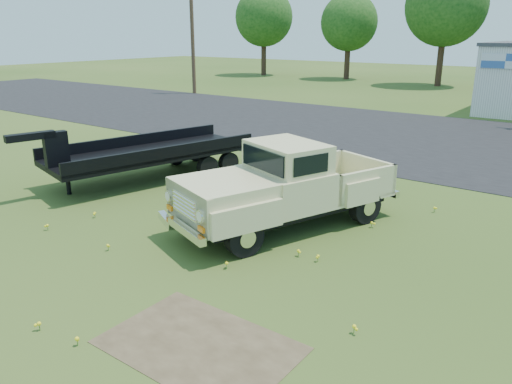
% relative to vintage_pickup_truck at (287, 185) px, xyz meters
% --- Properties ---
extents(ground, '(140.00, 140.00, 0.00)m').
position_rel_vintage_pickup_truck_xyz_m(ground, '(0.19, -2.09, -1.09)').
color(ground, '#2F4C18').
rests_on(ground, ground).
extents(asphalt_lot, '(90.00, 14.00, 0.02)m').
position_rel_vintage_pickup_truck_xyz_m(asphalt_lot, '(0.19, 12.91, -1.09)').
color(asphalt_lot, black).
rests_on(asphalt_lot, ground).
extents(dirt_patch_a, '(3.00, 2.00, 0.01)m').
position_rel_vintage_pickup_truck_xyz_m(dirt_patch_a, '(1.69, -5.09, -1.09)').
color(dirt_patch_a, '#443624').
rests_on(dirt_patch_a, ground).
extents(dirt_patch_b, '(2.20, 1.60, 0.01)m').
position_rel_vintage_pickup_truck_xyz_m(dirt_patch_b, '(-1.81, 1.41, -1.09)').
color(dirt_patch_b, '#443624').
rests_on(dirt_patch_b, ground).
extents(utility_pole_west, '(1.60, 0.30, 9.00)m').
position_rel_vintage_pickup_truck_xyz_m(utility_pole_west, '(-21.81, 19.91, 3.52)').
color(utility_pole_west, '#493122').
rests_on(utility_pole_west, ground).
extents(treeline_a, '(6.40, 6.40, 9.52)m').
position_rel_vintage_pickup_truck_xyz_m(treeline_a, '(-27.81, 37.91, 5.21)').
color(treeline_a, '#3B261B').
rests_on(treeline_a, ground).
extents(treeline_b, '(5.76, 5.76, 8.57)m').
position_rel_vintage_pickup_truck_xyz_m(treeline_b, '(-17.81, 38.91, 4.58)').
color(treeline_b, '#3B261B').
rests_on(treeline_b, ground).
extents(treeline_c, '(7.04, 7.04, 10.47)m').
position_rel_vintage_pickup_truck_xyz_m(treeline_c, '(-7.81, 37.41, 5.85)').
color(treeline_c, '#3B261B').
rests_on(treeline_c, ground).
extents(vintage_pickup_truck, '(4.27, 6.42, 2.17)m').
position_rel_vintage_pickup_truck_xyz_m(vintage_pickup_truck, '(0.00, 0.00, 0.00)').
color(vintage_pickup_truck, '#C9C086').
rests_on(vintage_pickup_truck, ground).
extents(flatbed_trailer, '(4.20, 7.76, 2.01)m').
position_rel_vintage_pickup_truck_xyz_m(flatbed_trailer, '(-6.07, 0.98, -0.08)').
color(flatbed_trailer, black).
rests_on(flatbed_trailer, ground).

